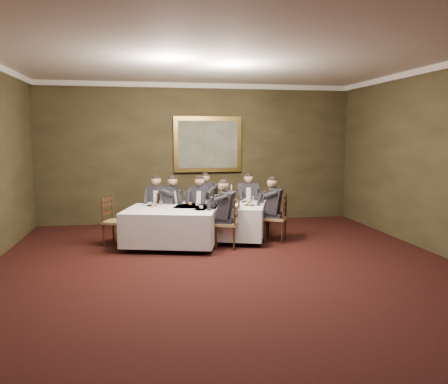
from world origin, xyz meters
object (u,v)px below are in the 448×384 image
object	(u,v)px
chair_sec_backleft	(158,223)
chair_sec_backright	(202,224)
chair_main_backright	(248,219)
diner_main_endright	(275,217)
diner_main_endleft	(169,214)
chair_sec_endright	(228,234)
chair_main_backleft	(207,217)
painting	(208,144)
diner_main_backleft	(207,208)
diner_sec_endright	(227,222)
diner_sec_backleft	(158,213)
chair_main_endleft	(169,225)
table_second	(171,224)
chair_sec_endleft	(116,232)
centerpiece	(220,198)
chair_main_endright	(276,228)
table_main	(221,219)
diner_main_backright	(248,209)
candlestick	(231,196)
diner_sec_backright	(201,214)

from	to	relation	value
chair_sec_backleft	chair_sec_backright	bearing A→B (deg)	-175.14
chair_main_backright	diner_main_endright	distance (m)	1.17
diner_main_endleft	chair_sec_endright	xyz separation A→B (m)	(1.09, -1.09, -0.23)
chair_main_backleft	chair_sec_endright	size ratio (longest dim) A/B	1.00
chair_sec_endright	painting	world-z (taller)	painting
diner_main_backleft	chair_sec_backright	distance (m)	0.77
chair_sec_backleft	diner_sec_endright	distance (m)	1.86
diner_sec_backleft	painting	xyz separation A→B (m)	(1.32, 1.46, 1.47)
chair_main_backright	chair_main_endleft	xyz separation A→B (m)	(-1.86, -0.37, 0.00)
diner_main_backleft	diner_main_endright	world-z (taller)	same
diner_sec_endright	table_second	bearing A→B (deg)	99.66
chair_sec_endleft	painting	size ratio (longest dim) A/B	0.58
chair_sec_backright	diner_main_endright	bearing A→B (deg)	-176.42
diner_sec_endright	chair_sec_endleft	bearing A→B (deg)	99.60
chair_sec_backleft	diner_sec_backleft	xyz separation A→B (m)	(-0.00, -0.01, 0.23)
chair_main_backright	diner_main_endright	xyz separation A→B (m)	(0.32, -1.10, 0.23)
centerpiece	chair_main_endright	bearing A→B (deg)	-12.14
table_main	chair_main_backleft	distance (m)	1.07
chair_sec_backright	chair_main_endright	bearing A→B (deg)	-176.44
diner_main_endright	diner_sec_endright	size ratio (longest dim) A/B	1.00
chair_main_backleft	chair_sec_backright	world-z (taller)	same
diner_main_backright	chair_sec_backright	size ratio (longest dim) A/B	1.35
chair_sec_backleft	diner_sec_endright	size ratio (longest dim) A/B	0.74
diner_main_backleft	chair_sec_backleft	distance (m)	1.25
chair_main_endright	painting	world-z (taller)	painting
candlestick	chair_main_endright	bearing A→B (deg)	-23.39
chair_main_backright	chair_sec_endright	bearing A→B (deg)	75.36
painting	chair_main_endleft	bearing A→B (deg)	-123.44
diner_main_backright	diner_sec_backleft	xyz separation A→B (m)	(-2.08, -0.15, 0.00)
chair_main_backright	chair_sec_backleft	xyz separation A→B (m)	(-2.08, -0.15, 0.00)
diner_main_endleft	chair_sec_endleft	world-z (taller)	diner_main_endleft
candlestick	diner_sec_backright	bearing A→B (deg)	153.25
diner_main_endright	candlestick	world-z (taller)	diner_main_endright
table_main	diner_sec_backright	size ratio (longest dim) A/B	1.61
diner_sec_backright	centerpiece	world-z (taller)	diner_sec_backright
table_main	chair_main_endleft	distance (m)	1.17
chair_main_endright	painting	distance (m)	3.13
chair_main_endleft	centerpiece	distance (m)	1.32
chair_sec_endleft	table_main	bearing A→B (deg)	119.29
table_main	chair_sec_endright	bearing A→B (deg)	-89.81
table_main	chair_sec_endright	distance (m)	0.75
diner_main_backright	diner_sec_endright	bearing A→B (deg)	74.85
diner_main_backleft	centerpiece	distance (m)	1.23
diner_main_backright	diner_main_endright	bearing A→B (deg)	119.52
diner_sec_backleft	chair_sec_backright	bearing A→B (deg)	-174.45
chair_sec_backright	candlestick	world-z (taller)	candlestick
diner_main_endright	centerpiece	distance (m)	1.23
diner_main_backright	centerpiece	xyz separation A→B (m)	(-0.81, -0.84, 0.41)
chair_sec_endright	diner_sec_endright	size ratio (longest dim) A/B	0.74
table_main	candlestick	world-z (taller)	candlestick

